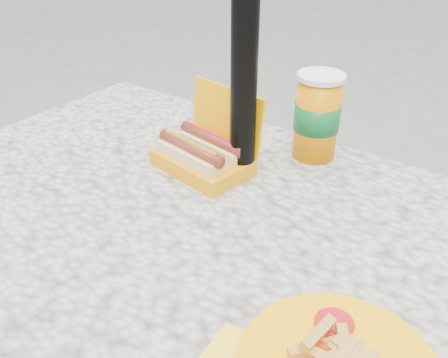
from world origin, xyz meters
The scene contains 3 objects.
picnic_table centered at (0.00, 0.00, 0.64)m, with size 1.20×0.80×0.75m.
hotdog_box centered at (-0.08, 0.13, 0.79)m, with size 0.21×0.17×0.16m.
soda_cup centered at (0.08, 0.32, 0.84)m, with size 0.10×0.10×0.18m.
Camera 1 is at (0.46, -0.54, 1.25)m, focal length 38.00 mm.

